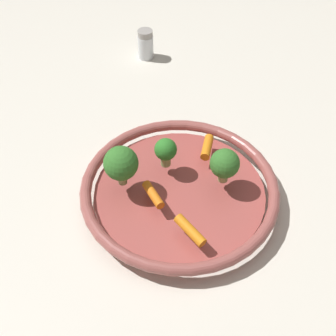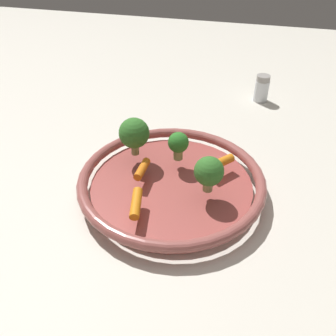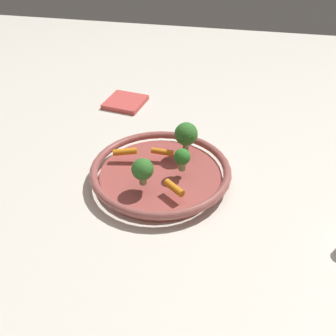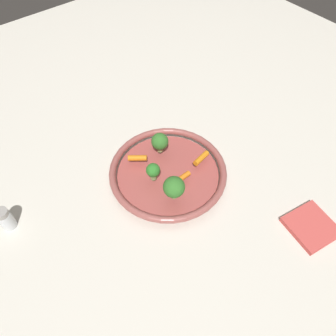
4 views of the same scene
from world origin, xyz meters
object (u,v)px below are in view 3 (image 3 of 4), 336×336
serving_bowl (161,173)px  broccoli_floret_small (186,134)px  broccoli_floret_large (182,157)px  broccoli_floret_mid (143,170)px  baby_carrot_near_rim (162,152)px  dish_towel (125,102)px  baby_carrot_left (125,152)px  baby_carrot_back (174,188)px

serving_bowl → broccoli_floret_small: 0.11m
broccoli_floret_large → broccoli_floret_mid: broccoli_floret_mid is taller
baby_carrot_near_rim → dish_towel: size_ratio=0.47×
broccoli_floret_large → baby_carrot_left: bearing=168.5°
broccoli_floret_large → broccoli_floret_small: bearing=93.1°
baby_carrot_near_rim → baby_carrot_left: baby_carrot_left is taller
baby_carrot_near_rim → broccoli_floret_large: bearing=-40.0°
broccoli_floret_small → dish_towel: bearing=130.2°
broccoli_floret_small → broccoli_floret_large: bearing=-86.9°
baby_carrot_back → broccoli_floret_small: bearing=90.1°
serving_bowl → baby_carrot_near_rim: 0.06m
baby_carrot_near_rim → baby_carrot_back: 0.14m
baby_carrot_left → baby_carrot_near_rim: bearing=11.6°
serving_bowl → broccoli_floret_small: bearing=60.6°
baby_carrot_back → broccoli_floret_large: bearing=87.4°
serving_bowl → broccoli_floret_small: (0.05, 0.08, 0.06)m
serving_bowl → baby_carrot_near_rim: bearing=96.7°
baby_carrot_left → broccoli_floret_small: broccoli_floret_small is taller
serving_bowl → broccoli_floret_large: (0.05, 0.00, 0.05)m
baby_carrot_back → serving_bowl: bearing=120.3°
baby_carrot_back → dish_towel: size_ratio=0.46×
serving_bowl → broccoli_floret_mid: size_ratio=5.23×
baby_carrot_near_rim → broccoli_floret_small: size_ratio=0.73×
broccoli_floret_large → dish_towel: size_ratio=0.48×
broccoli_floret_large → dish_towel: (-0.23, 0.35, -0.07)m
baby_carrot_back → dish_towel: baby_carrot_back is taller
baby_carrot_back → broccoli_floret_small: broccoli_floret_small is taller
baby_carrot_near_rim → serving_bowl: bearing=-83.3°
serving_bowl → broccoli_floret_mid: 0.09m
baby_carrot_left → broccoli_floret_large: bearing=-11.5°
serving_bowl → baby_carrot_left: bearing=160.3°
broccoli_floret_mid → broccoli_floret_small: size_ratio=0.86×
baby_carrot_left → broccoli_floret_small: bearing=19.0°
broccoli_floret_mid → baby_carrot_left: bearing=124.3°
baby_carrot_left → broccoli_floret_mid: 0.12m
broccoli_floret_small → dish_towel: broccoli_floret_small is taller
baby_carrot_back → broccoli_floret_small: 0.16m
baby_carrot_back → dish_towel: 0.49m
broccoli_floret_large → broccoli_floret_mid: (-0.07, -0.07, 0.00)m
broccoli_floret_mid → broccoli_floret_small: broccoli_floret_small is taller
serving_bowl → baby_carrot_left: (-0.09, 0.03, 0.03)m
baby_carrot_back → broccoli_floret_mid: broccoli_floret_mid is taller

